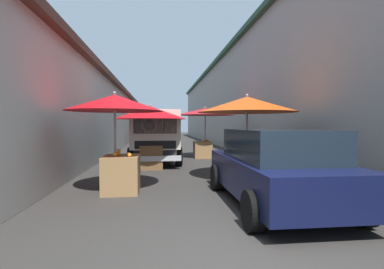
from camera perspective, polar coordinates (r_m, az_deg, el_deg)
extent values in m
plane|color=#33302D|center=(16.35, -3.19, -3.50)|extent=(90.00, 90.00, 0.00)
cube|color=beige|center=(19.43, -24.37, 2.71)|extent=(49.50, 7.00, 3.74)
cube|color=#4C3328|center=(19.56, -24.45, 8.54)|extent=(49.80, 7.50, 0.24)
cube|color=gray|center=(20.15, 16.48, 6.21)|extent=(49.50, 7.00, 6.16)
cube|color=#284C38|center=(20.64, 16.56, 15.10)|extent=(49.80, 7.50, 0.24)
cylinder|color=#9E9EA3|center=(13.52, 2.63, 0.32)|extent=(0.06, 0.06, 2.33)
cone|color=red|center=(13.53, 2.63, 4.55)|extent=(2.80, 2.80, 0.33)
sphere|color=#9E9EA3|center=(13.54, 2.64, 5.42)|extent=(0.07, 0.07, 0.07)
cube|color=#9E7547|center=(13.43, 2.10, -3.04)|extent=(0.84, 0.80, 0.76)
sphere|color=orange|center=(13.53, 2.63, -1.20)|extent=(0.09, 0.09, 0.09)
sphere|color=orange|center=(13.50, 3.08, -1.21)|extent=(0.09, 0.09, 0.09)
sphere|color=orange|center=(13.19, 2.86, -1.28)|extent=(0.09, 0.09, 0.09)
cylinder|color=#9E9EA3|center=(10.04, -8.22, -0.64)|extent=(0.06, 0.06, 2.19)
cone|color=red|center=(10.04, -8.25, 4.33)|extent=(2.50, 2.50, 0.45)
sphere|color=#9E9EA3|center=(10.05, -8.25, 5.83)|extent=(0.07, 0.07, 0.07)
cube|color=brown|center=(10.25, -8.02, -4.40)|extent=(0.85, 0.78, 0.83)
sphere|color=orange|center=(10.37, -7.90, -1.77)|extent=(0.09, 0.09, 0.09)
sphere|color=orange|center=(10.08, -7.62, -1.88)|extent=(0.09, 0.09, 0.09)
sphere|color=orange|center=(10.40, -7.00, -1.46)|extent=(0.09, 0.09, 0.09)
sphere|color=orange|center=(10.39, -7.19, -1.76)|extent=(0.09, 0.09, 0.09)
sphere|color=orange|center=(10.20, -8.91, -1.84)|extent=(0.09, 0.09, 0.09)
sphere|color=orange|center=(10.43, -8.80, -1.76)|extent=(0.09, 0.09, 0.09)
cylinder|color=#9E9EA3|center=(6.88, -15.00, -1.65)|extent=(0.06, 0.06, 2.23)
cone|color=red|center=(6.89, -15.07, 6.09)|extent=(2.24, 2.24, 0.38)
sphere|color=#9E9EA3|center=(6.91, -15.09, 7.98)|extent=(0.07, 0.07, 0.07)
cube|color=#9E7547|center=(6.81, -13.79, -7.59)|extent=(0.96, 0.79, 0.84)
sphere|color=orange|center=(6.70, -14.98, -3.75)|extent=(0.09, 0.09, 0.09)
sphere|color=orange|center=(6.84, -14.31, -3.17)|extent=(0.09, 0.09, 0.09)
sphere|color=orange|center=(6.57, -14.99, -3.86)|extent=(0.09, 0.09, 0.09)
sphere|color=orange|center=(6.70, -14.38, -3.75)|extent=(0.09, 0.09, 0.09)
sphere|color=orange|center=(6.59, -12.44, -3.82)|extent=(0.09, 0.09, 0.09)
sphere|color=orange|center=(6.42, -12.28, -3.98)|extent=(0.09, 0.09, 0.09)
cylinder|color=#9E9EA3|center=(21.68, -7.41, 0.90)|extent=(0.06, 0.06, 2.33)
cone|color=red|center=(21.68, -7.43, 3.58)|extent=(2.38, 2.38, 0.30)
sphere|color=#9E9EA3|center=(21.69, -7.43, 4.09)|extent=(0.07, 0.07, 0.07)
cube|color=olive|center=(21.79, -7.12, -1.19)|extent=(0.87, 0.79, 0.75)
sphere|color=orange|center=(21.67, -6.83, -0.09)|extent=(0.09, 0.09, 0.09)
sphere|color=orange|center=(21.74, -7.31, 0.05)|extent=(0.09, 0.09, 0.09)
sphere|color=orange|center=(21.98, -6.81, -0.07)|extent=(0.09, 0.09, 0.09)
sphere|color=orange|center=(21.93, -7.71, -0.08)|extent=(0.09, 0.09, 0.09)
sphere|color=orange|center=(21.95, -7.59, -0.07)|extent=(0.09, 0.09, 0.09)
sphere|color=orange|center=(21.92, -6.86, -0.07)|extent=(0.09, 0.09, 0.09)
cylinder|color=#9E9EA3|center=(8.20, 10.81, -0.74)|extent=(0.06, 0.06, 2.33)
cone|color=#D84C14|center=(8.21, 10.85, 5.87)|extent=(2.76, 2.76, 0.44)
sphere|color=#9E9EA3|center=(8.23, 10.87, 7.66)|extent=(0.07, 0.07, 0.07)
cube|color=olive|center=(8.25, 9.83, -6.08)|extent=(0.76, 0.66, 0.79)
sphere|color=orange|center=(7.97, 8.79, -3.17)|extent=(0.09, 0.09, 0.09)
sphere|color=orange|center=(8.08, 9.70, -3.11)|extent=(0.09, 0.09, 0.09)
sphere|color=orange|center=(8.37, 8.66, -2.93)|extent=(0.09, 0.09, 0.09)
sphere|color=orange|center=(8.17, 11.57, -3.06)|extent=(0.09, 0.09, 0.09)
sphere|color=orange|center=(8.08, 8.91, -2.72)|extent=(0.09, 0.09, 0.09)
cube|color=#0F1438|center=(5.81, 15.95, -7.73)|extent=(3.91, 1.74, 0.64)
cube|color=#19232D|center=(5.60, 16.58, -1.91)|extent=(2.35, 1.52, 0.56)
cube|color=black|center=(7.62, 10.45, -7.08)|extent=(0.11, 1.65, 0.20)
cube|color=silver|center=(7.46, 6.10, -5.08)|extent=(0.06, 0.24, 0.14)
cube|color=silver|center=(7.79, 14.56, -4.84)|extent=(0.06, 0.24, 0.14)
cylinder|color=black|center=(6.87, 4.91, -8.47)|extent=(0.60, 0.20, 0.60)
cylinder|color=black|center=(7.39, 18.23, -7.82)|extent=(0.60, 0.20, 0.60)
cylinder|color=black|center=(4.36, 11.92, -14.57)|extent=(0.60, 0.20, 0.60)
cylinder|color=black|center=(5.15, 30.86, -12.24)|extent=(0.60, 0.20, 0.60)
cube|color=black|center=(12.28, -7.50, -2.96)|extent=(4.85, 1.63, 0.36)
cube|color=beige|center=(10.61, -7.37, 1.04)|extent=(1.59, 1.80, 1.40)
cube|color=#19232D|center=(9.87, -7.29, 1.99)|extent=(0.11, 1.47, 0.63)
cube|color=#19232D|center=(10.61, -7.37, 1.98)|extent=(1.10, 1.81, 0.45)
cube|color=black|center=(9.88, -7.27, -2.04)|extent=(0.11, 1.40, 0.28)
cube|color=silver|center=(9.84, -7.25, -4.74)|extent=(0.18, 1.75, 0.18)
cube|color=gray|center=(13.11, -3.97, -0.76)|extent=(3.16, 0.17, 0.50)
cube|color=gray|center=(13.08, -11.17, -0.80)|extent=(3.16, 0.17, 0.50)
cube|color=gray|center=(14.62, -7.66, -0.50)|extent=(0.12, 1.65, 0.50)
cylinder|color=black|center=(10.72, -2.65, -4.40)|extent=(0.73, 0.24, 0.72)
cylinder|color=black|center=(10.69, -12.05, -4.46)|extent=(0.73, 0.24, 0.72)
cylinder|color=black|center=(13.77, -3.95, -3.01)|extent=(0.73, 0.24, 0.72)
cylinder|color=black|center=(13.74, -11.25, -3.05)|extent=(0.73, 0.24, 0.72)
cylinder|color=navy|center=(17.21, -6.34, -1.87)|extent=(0.14, 0.14, 0.82)
cylinder|color=navy|center=(17.36, -6.14, -1.84)|extent=(0.14, 0.14, 0.82)
cube|color=white|center=(17.26, -6.25, 0.53)|extent=(0.52, 0.36, 0.62)
sphere|color=tan|center=(17.25, -6.25, 1.93)|extent=(0.23, 0.23, 0.23)
cylinder|color=white|center=(16.99, -6.61, 0.61)|extent=(0.08, 0.08, 0.55)
cylinder|color=white|center=(17.52, -5.90, 0.65)|extent=(0.08, 0.08, 0.55)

